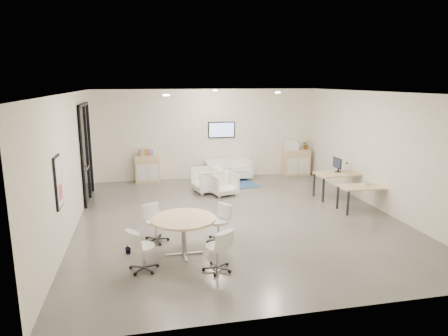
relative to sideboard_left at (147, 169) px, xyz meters
name	(u,v)px	position (x,y,z in m)	size (l,w,h in m)	color
room_shell	(237,157)	(2.19, -4.26, 1.13)	(9.60, 10.60, 4.80)	#4D4A46
glass_door	(86,150)	(-1.77, -1.75, 1.03)	(0.09, 1.90, 2.85)	black
artwork	(58,182)	(-1.78, -5.86, 1.07)	(0.05, 0.54, 1.04)	black
wall_tv	(222,130)	(2.69, 0.21, 1.28)	(0.98, 0.06, 0.58)	black
ceiling_spots	(223,92)	(1.99, -3.42, 2.71)	(3.14, 4.14, 0.03)	#FFEAC6
sideboard_left	(147,169)	(0.00, 0.00, 0.00)	(0.84, 0.44, 0.95)	#DAAE83
sideboard_right	(296,162)	(5.52, -0.02, 0.01)	(0.97, 0.47, 0.97)	#DAAE83
books	(146,152)	(-0.04, 0.00, 0.59)	(0.49, 0.14, 0.22)	red
printer	(291,145)	(5.29, -0.01, 0.65)	(0.48, 0.41, 0.34)	white
loveseat	(228,170)	(2.85, -0.17, -0.14)	(1.64, 0.85, 0.61)	white
blue_rug	(233,185)	(2.81, -1.09, -0.47)	(1.66, 1.11, 0.01)	#2B4E84
armchair_left	(207,179)	(1.83, -1.72, -0.04)	(0.84, 0.79, 0.87)	white
armchair_right	(224,183)	(2.27, -2.14, -0.09)	(0.74, 0.69, 0.76)	white
desk_rear	(340,176)	(5.65, -3.17, 0.22)	(1.52, 0.83, 0.77)	#DAAE83
desk_front	(364,189)	(5.69, -4.43, 0.15)	(1.36, 0.73, 0.69)	#DAAE83
monitor	(337,164)	(5.61, -3.02, 0.54)	(0.20, 0.50, 0.44)	black
round_table	(184,222)	(0.59, -6.26, 0.23)	(1.30, 1.30, 0.79)	#DAAE83
meeting_chairs	(184,236)	(0.59, -6.26, -0.06)	(2.43, 2.43, 0.82)	white
plant_cabinet	(306,146)	(5.88, -0.03, 0.63)	(0.30, 0.33, 0.26)	#3F7F3F
plant_floor	(129,251)	(-0.52, -5.99, -0.41)	(0.16, 0.30, 0.13)	#3F7F3F
cup	(367,184)	(5.78, -4.42, 0.28)	(0.12, 0.10, 0.12)	white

